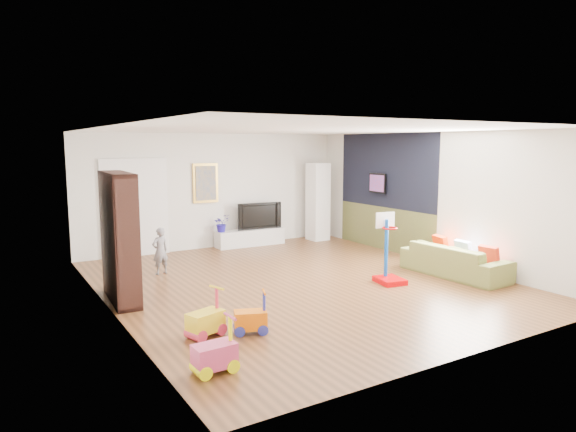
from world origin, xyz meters
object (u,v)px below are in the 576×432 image
media_console (250,237)px  sofa (455,260)px  basketball_hoop (391,248)px  bookshelf (119,237)px

media_console → sofa: bearing=-65.9°
media_console → basketball_hoop: (0.56, -4.36, 0.43)m
basketball_hoop → sofa: bearing=-0.2°
media_console → bookshelf: 4.82m
media_console → sofa: (1.95, -4.59, 0.10)m
media_console → sofa: 4.99m
media_console → bookshelf: bookshelf is taller
sofa → bookshelf: bearing=70.6°
media_console → bookshelf: bearing=-141.2°
sofa → basketball_hoop: bearing=77.4°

